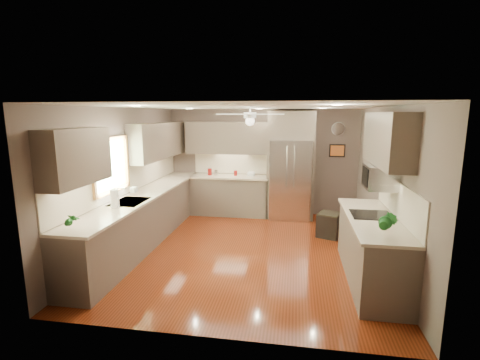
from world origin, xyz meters
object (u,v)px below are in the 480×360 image
(paper_towel, at_px, (115,199))
(stool, at_px, (329,225))
(soap_bottle, at_px, (135,189))
(potted_plant_left, at_px, (70,220))
(potted_plant_right, at_px, (388,222))
(bowl, at_px, (251,175))
(refrigerator, at_px, (291,167))
(canister_d, at_px, (236,173))
(microwave, at_px, (380,177))
(canister_b, at_px, (216,172))
(canister_a, at_px, (210,172))

(paper_towel, bearing_deg, stool, 28.32)
(paper_towel, bearing_deg, soap_bottle, 96.36)
(potted_plant_left, relative_size, potted_plant_right, 0.80)
(potted_plant_left, distance_m, stool, 4.64)
(bowl, height_order, refrigerator, refrigerator)
(canister_d, relative_size, soap_bottle, 0.58)
(refrigerator, distance_m, microwave, 3.03)
(canister_b, distance_m, soap_bottle, 2.44)
(canister_b, distance_m, potted_plant_left, 4.33)
(stool, height_order, paper_towel, paper_towel)
(potted_plant_right, bearing_deg, microwave, 83.69)
(potted_plant_right, bearing_deg, canister_b, 127.86)
(potted_plant_left, height_order, paper_towel, paper_towel)
(canister_d, xyz_separation_m, stool, (2.10, -1.29, -0.76))
(canister_a, height_order, soap_bottle, soap_bottle)
(potted_plant_left, distance_m, paper_towel, 1.13)
(soap_bottle, height_order, refrigerator, refrigerator)
(potted_plant_left, relative_size, refrigerator, 0.12)
(refrigerator, bearing_deg, potted_plant_right, -72.24)
(canister_d, xyz_separation_m, microwave, (2.62, -2.79, 0.48))
(potted_plant_right, relative_size, refrigerator, 0.15)
(canister_a, distance_m, microwave, 4.28)
(stool, bearing_deg, microwave, -70.71)
(canister_a, distance_m, potted_plant_right, 4.94)
(microwave, bearing_deg, stool, 109.29)
(potted_plant_left, height_order, refrigerator, refrigerator)
(canister_a, distance_m, soap_bottle, 2.39)
(potted_plant_right, relative_size, microwave, 0.67)
(potted_plant_left, bearing_deg, canister_a, 80.31)
(canister_a, xyz_separation_m, refrigerator, (1.92, -0.05, 0.17))
(potted_plant_left, height_order, potted_plant_right, potted_plant_right)
(microwave, height_order, stool, microwave)
(canister_d, bearing_deg, soap_bottle, -122.77)
(canister_d, distance_m, bowl, 0.39)
(potted_plant_left, bearing_deg, bowl, 67.76)
(bowl, bearing_deg, paper_towel, -119.40)
(microwave, distance_m, stool, 2.02)
(soap_bottle, bearing_deg, canister_a, 69.44)
(potted_plant_right, height_order, microwave, microwave)
(refrigerator, bearing_deg, potted_plant_left, -122.22)
(canister_d, xyz_separation_m, potted_plant_left, (-1.35, -4.28, 0.09))
(canister_d, height_order, microwave, microwave)
(soap_bottle, distance_m, stool, 3.78)
(canister_a, bearing_deg, potted_plant_right, -50.73)
(canister_a, bearing_deg, potted_plant_left, -99.69)
(bowl, relative_size, paper_towel, 0.59)
(soap_bottle, bearing_deg, bowl, 50.25)
(bowl, relative_size, stool, 0.36)
(potted_plant_right, relative_size, stool, 0.68)
(soap_bottle, relative_size, potted_plant_left, 0.71)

